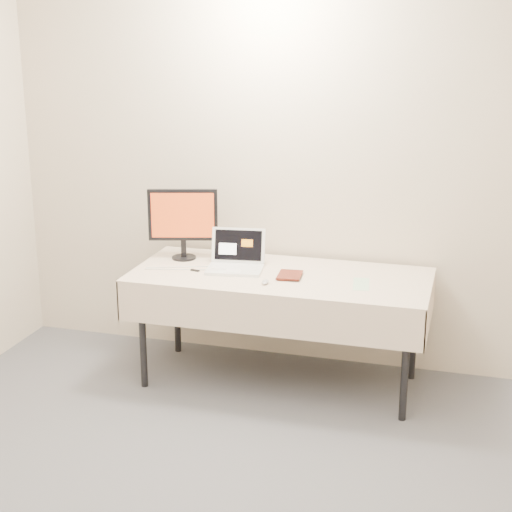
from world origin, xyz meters
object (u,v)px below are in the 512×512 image
(table, at_px, (280,283))
(monitor, at_px, (183,218))
(laptop, at_px, (236,259))
(book, at_px, (278,261))

(table, xyz_separation_m, monitor, (-0.70, 0.15, 0.34))
(laptop, bearing_deg, table, -16.06)
(book, bearing_deg, monitor, 159.37)
(laptop, bearing_deg, book, -24.61)
(monitor, bearing_deg, book, -31.72)
(laptop, relative_size, book, 1.97)
(book, bearing_deg, laptop, 158.49)
(laptop, distance_m, monitor, 0.47)
(table, bearing_deg, monitor, 167.65)
(table, bearing_deg, book, -94.37)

